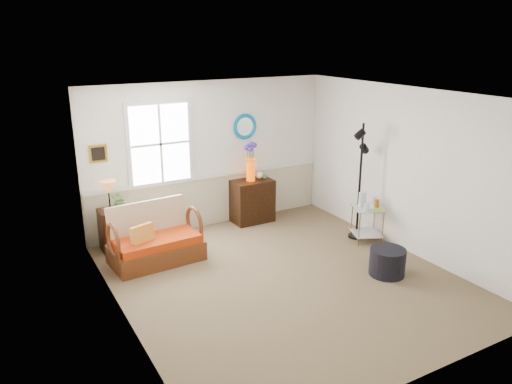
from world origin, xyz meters
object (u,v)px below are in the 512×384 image
side_table (367,224)px  floor_lamp (360,182)px  loveseat (155,234)px  lamp_stand (113,230)px  cabinet (252,201)px  ottoman (387,262)px

side_table → floor_lamp: size_ratio=0.30×
loveseat → floor_lamp: floor_lamp is taller
lamp_stand → loveseat: bearing=-58.3°
side_table → floor_lamp: bearing=98.8°
cabinet → side_table: (1.23, -1.76, -0.10)m
floor_lamp → cabinet: bearing=131.5°
cabinet → side_table: size_ratio=1.32×
lamp_stand → side_table: size_ratio=1.14×
loveseat → ottoman: loveseat is taller
side_table → floor_lamp: (-0.03, 0.21, 0.69)m
ottoman → lamp_stand: bearing=138.9°
loveseat → floor_lamp: size_ratio=0.68×
loveseat → cabinet: size_ratio=1.71×
loveseat → lamp_stand: size_ratio=1.98×
side_table → ottoman: size_ratio=1.16×
floor_lamp → side_table: bearing=-77.3°
loveseat → cabinet: (2.12, 0.79, -0.05)m
floor_lamp → ottoman: bearing=-108.6°
loveseat → floor_lamp: bearing=-16.7°
cabinet → loveseat: bearing=-159.4°
floor_lamp → loveseat: bearing=170.8°
lamp_stand → side_table: lamp_stand is taller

